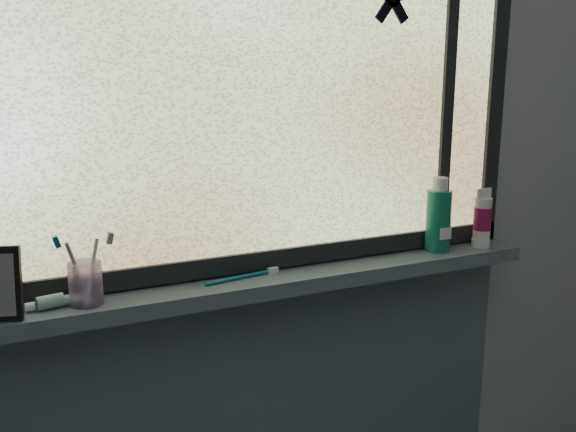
# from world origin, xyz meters

# --- Properties ---
(wall_back) EXTENTS (3.00, 0.01, 2.50)m
(wall_back) POSITION_xyz_m (0.00, 1.30, 1.25)
(wall_back) COLOR #9EA3A8
(wall_back) RESTS_ON ground
(windowsill) EXTENTS (1.62, 0.14, 0.04)m
(windowsill) POSITION_xyz_m (0.00, 1.23, 1.00)
(windowsill) COLOR #4B5865
(windowsill) RESTS_ON wall_back
(window_pane) EXTENTS (1.50, 0.01, 1.00)m
(window_pane) POSITION_xyz_m (0.00, 1.28, 1.53)
(window_pane) COLOR silver
(window_pane) RESTS_ON wall_back
(frame_bottom) EXTENTS (1.60, 0.03, 0.05)m
(frame_bottom) POSITION_xyz_m (0.00, 1.28, 1.05)
(frame_bottom) COLOR black
(frame_bottom) RESTS_ON windowsill
(frame_right) EXTENTS (0.05, 0.03, 1.10)m
(frame_right) POSITION_xyz_m (0.78, 1.28, 1.53)
(frame_right) COLOR black
(frame_right) RESTS_ON wall_back
(frame_mullion) EXTENTS (0.03, 0.03, 1.00)m
(frame_mullion) POSITION_xyz_m (0.60, 1.28, 1.53)
(frame_mullion) COLOR black
(frame_mullion) RESTS_ON wall_back
(toothpaste_tube) EXTENTS (0.18, 0.06, 0.03)m
(toothpaste_tube) POSITION_xyz_m (-0.49, 1.22, 1.04)
(toothpaste_tube) COLOR silver
(toothpaste_tube) RESTS_ON windowsill
(toothbrush_cup) EXTENTS (0.08, 0.08, 0.10)m
(toothbrush_cup) POSITION_xyz_m (-0.43, 1.22, 1.07)
(toothbrush_cup) COLOR #DBB0EA
(toothbrush_cup) RESTS_ON windowsill
(toothbrush_lying) EXTENTS (0.23, 0.06, 0.02)m
(toothbrush_lying) POSITION_xyz_m (-0.06, 1.24, 1.03)
(toothbrush_lying) COLOR #0D5E7A
(toothbrush_lying) RESTS_ON windowsill
(mouthwash_bottle) EXTENTS (0.08, 0.08, 0.18)m
(mouthwash_bottle) POSITION_xyz_m (0.56, 1.24, 1.13)
(mouthwash_bottle) COLOR #20A685
(mouthwash_bottle) RESTS_ON windowsill
(cream_tube) EXTENTS (0.06, 0.06, 0.13)m
(cream_tube) POSITION_xyz_m (0.71, 1.22, 1.11)
(cream_tube) COLOR silver
(cream_tube) RESTS_ON windowsill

